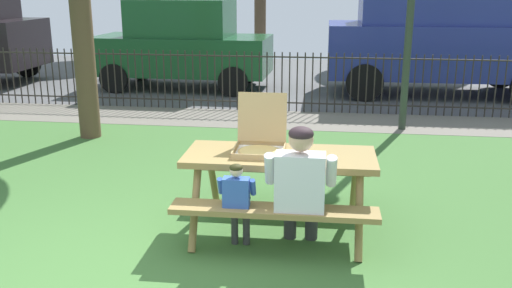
% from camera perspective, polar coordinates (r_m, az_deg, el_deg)
% --- Properties ---
extents(ground, '(28.00, 10.61, 0.02)m').
position_cam_1_polar(ground, '(5.73, -8.72, -8.18)').
color(ground, '#427035').
extents(cobblestone_walkway, '(28.00, 1.40, 0.01)m').
position_cam_1_polar(cobblestone_walkway, '(10.01, -1.38, 2.57)').
color(cobblestone_walkway, slate).
extents(street_asphalt, '(28.00, 7.51, 0.01)m').
position_cam_1_polar(street_asphalt, '(14.34, 1.44, 6.67)').
color(street_asphalt, '#515154').
extents(picnic_table_foreground, '(1.82, 1.50, 0.79)m').
position_cam_1_polar(picnic_table_foreground, '(5.36, 2.42, -2.76)').
color(picnic_table_foreground, olive).
rests_on(picnic_table_foreground, ground).
extents(pizza_box_open, '(0.49, 0.54, 0.53)m').
position_cam_1_polar(pizza_box_open, '(5.37, 0.42, 0.32)').
color(pizza_box_open, tan).
rests_on(pizza_box_open, picnic_table_foreground).
extents(adult_at_table, '(0.61, 0.59, 1.19)m').
position_cam_1_polar(adult_at_table, '(4.86, 4.52, -4.08)').
color(adult_at_table, '#333333').
rests_on(adult_at_table, ground).
extents(child_at_table, '(0.33, 0.32, 0.85)m').
position_cam_1_polar(child_at_table, '(4.94, -1.88, -5.50)').
color(child_at_table, '#3A3A3A').
rests_on(child_at_table, ground).
extents(iron_fence_streetside, '(21.40, 0.03, 1.11)m').
position_cam_1_polar(iron_fence_streetside, '(10.57, -0.80, 6.44)').
color(iron_fence_streetside, '#2D2823').
rests_on(iron_fence_streetside, ground).
extents(parked_car_left, '(3.94, 1.92, 1.98)m').
position_cam_1_polar(parked_car_left, '(12.96, -7.44, 10.08)').
color(parked_car_left, '#1A4F29').
rests_on(parked_car_left, ground).
extents(parked_car_center, '(4.73, 2.12, 2.46)m').
position_cam_1_polar(parked_car_center, '(12.69, 18.26, 10.63)').
color(parked_car_center, navy).
rests_on(parked_car_center, ground).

